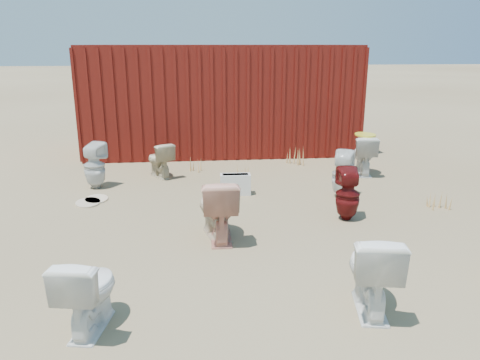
{
  "coord_description": "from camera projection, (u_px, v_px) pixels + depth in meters",
  "views": [
    {
      "loc": [
        -0.62,
        -5.78,
        2.43
      ],
      "look_at": [
        0.0,
        0.6,
        0.55
      ],
      "focal_mm": 35.0,
      "sensor_mm": 36.0,
      "label": 1
    }
  ],
  "objects": [
    {
      "name": "ground",
      "position": [
        244.0,
        232.0,
        6.26
      ],
      "size": [
        100.0,
        100.0,
        0.0
      ],
      "primitive_type": "plane",
      "color": "brown",
      "rests_on": "ground"
    },
    {
      "name": "shipping_container",
      "position": [
        221.0,
        98.0,
        10.89
      ],
      "size": [
        6.0,
        2.4,
        2.4
      ],
      "primitive_type": "cube",
      "color": "#50120D",
      "rests_on": "ground"
    },
    {
      "name": "toilet_front_a",
      "position": [
        88.0,
        291.0,
        4.06
      ],
      "size": [
        0.53,
        0.77,
        0.72
      ],
      "primitive_type": "imported",
      "rotation": [
        0.0,
        0.0,
        2.96
      ],
      "color": "white",
      "rests_on": "ground"
    },
    {
      "name": "toilet_front_pink",
      "position": [
        220.0,
        209.0,
        5.93
      ],
      "size": [
        0.47,
        0.81,
        0.82
      ],
      "primitive_type": "imported",
      "rotation": [
        0.0,
        0.0,
        3.12
      ],
      "color": "#E89D86",
      "rests_on": "ground"
    },
    {
      "name": "toilet_front_c",
      "position": [
        372.0,
        270.0,
        4.34
      ],
      "size": [
        0.58,
        0.85,
        0.8
      ],
      "primitive_type": "imported",
      "rotation": [
        0.0,
        0.0,
        2.96
      ],
      "color": "white",
      "rests_on": "ground"
    },
    {
      "name": "toilet_front_maroon",
      "position": [
        348.0,
        194.0,
        6.61
      ],
      "size": [
        0.38,
        0.38,
        0.76
      ],
      "primitive_type": "imported",
      "rotation": [
        0.0,
        0.0,
        3.03
      ],
      "color": "#570E0F",
      "rests_on": "ground"
    },
    {
      "name": "toilet_back_a",
      "position": [
        94.0,
        166.0,
        8.07
      ],
      "size": [
        0.48,
        0.48,
        0.8
      ],
      "primitive_type": "imported",
      "rotation": [
        0.0,
        0.0,
        2.71
      ],
      "color": "silver",
      "rests_on": "ground"
    },
    {
      "name": "toilet_back_beige_left",
      "position": [
        160.0,
        160.0,
        8.77
      ],
      "size": [
        0.64,
        0.74,
        0.66
      ],
      "primitive_type": "imported",
      "rotation": [
        0.0,
        0.0,
        3.66
      ],
      "color": "#C6B690",
      "rests_on": "ground"
    },
    {
      "name": "toilet_back_beige_right",
      "position": [
        216.0,
        208.0,
        6.03
      ],
      "size": [
        0.59,
        0.84,
        0.78
      ],
      "primitive_type": "imported",
      "rotation": [
        0.0,
        0.0,
        3.36
      ],
      "color": "beige",
      "rests_on": "ground"
    },
    {
      "name": "toilet_back_yellowlid",
      "position": [
        364.0,
        155.0,
        8.94
      ],
      "size": [
        0.55,
        0.8,
        0.76
      ],
      "primitive_type": "imported",
      "rotation": [
        0.0,
        0.0,
        2.96
      ],
      "color": "silver",
      "rests_on": "ground"
    },
    {
      "name": "toilet_back_e",
      "position": [
        343.0,
        174.0,
        7.58
      ],
      "size": [
        0.47,
        0.47,
        0.77
      ],
      "primitive_type": "imported",
      "rotation": [
        0.0,
        0.0,
        2.68
      ],
      "color": "silver",
      "rests_on": "ground"
    },
    {
      "name": "yellow_lid",
      "position": [
        365.0,
        135.0,
        8.83
      ],
      "size": [
        0.38,
        0.48,
        0.02
      ],
      "primitive_type": "ellipsoid",
      "color": "gold",
      "rests_on": "toilet_back_yellowlid"
    },
    {
      "name": "loose_tank",
      "position": [
        235.0,
        184.0,
        7.77
      ],
      "size": [
        0.5,
        0.21,
        0.35
      ],
      "primitive_type": "cube",
      "rotation": [
        0.0,
        0.0,
        -0.02
      ],
      "color": "silver",
      "rests_on": "ground"
    },
    {
      "name": "loose_lid_near",
      "position": [
        88.0,
        203.0,
        7.38
      ],
      "size": [
        0.45,
        0.54,
        0.02
      ],
      "primitive_type": "ellipsoid",
      "rotation": [
        0.0,
        0.0,
        0.14
      ],
      "color": "#C6AF8F",
      "rests_on": "ground"
    },
    {
      "name": "loose_lid_far",
      "position": [
        96.0,
        199.0,
        7.55
      ],
      "size": [
        0.44,
        0.53,
        0.02
      ],
      "primitive_type": "ellipsoid",
      "rotation": [
        0.0,
        0.0,
        0.18
      ],
      "color": "beige",
      "rests_on": "ground"
    },
    {
      "name": "weed_clump_a",
      "position": [
        94.0,
        170.0,
        8.7
      ],
      "size": [
        0.36,
        0.36,
        0.32
      ],
      "primitive_type": "cone",
      "color": "tan",
      "rests_on": "ground"
    },
    {
      "name": "weed_clump_b",
      "position": [
        245.0,
        170.0,
        8.79
      ],
      "size": [
        0.32,
        0.32,
        0.27
      ],
      "primitive_type": "cone",
      "color": "tan",
      "rests_on": "ground"
    },
    {
      "name": "weed_clump_c",
      "position": [
        342.0,
        166.0,
        8.92
      ],
      "size": [
        0.36,
        0.36,
        0.34
      ],
      "primitive_type": "cone",
      "color": "tan",
      "rests_on": "ground"
    },
    {
      "name": "weed_clump_d",
      "position": [
        198.0,
        164.0,
        9.25
      ],
      "size": [
        0.3,
        0.3,
        0.26
      ],
      "primitive_type": "cone",
      "color": "tan",
      "rests_on": "ground"
    },
    {
      "name": "weed_clump_e",
      "position": [
        296.0,
        157.0,
        9.69
      ],
      "size": [
        0.34,
        0.34,
        0.34
      ],
      "primitive_type": "cone",
      "color": "tan",
      "rests_on": "ground"
    },
    {
      "name": "weed_clump_f",
      "position": [
        439.0,
        201.0,
        7.14
      ],
      "size": [
        0.28,
        0.28,
        0.24
      ],
      "primitive_type": "cone",
      "color": "tan",
      "rests_on": "ground"
    }
  ]
}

